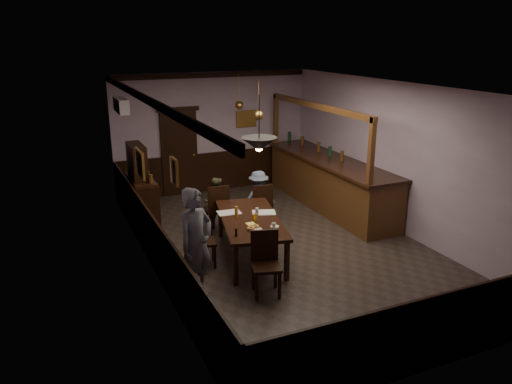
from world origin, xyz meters
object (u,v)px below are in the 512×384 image
person_seated_left (216,203)px  pendant_brass_far (239,105)px  pendant_iron (259,144)px  pendant_brass_mid (259,115)px  chair_near (266,260)px  chair_far_right (261,205)px  coffee_cup (274,225)px  soda_can (255,217)px  bar_counter (329,182)px  chair_far_left (218,207)px  chair_side (199,238)px  person_standing (196,244)px  dining_table (250,221)px  sideboard (141,193)px  person_seated_right (258,198)px

person_seated_left → pendant_brass_far: 2.59m
pendant_iron → pendant_brass_far: size_ratio=1.06×
pendant_brass_mid → chair_near: bearing=-112.1°
chair_far_right → coffee_cup: 1.83m
soda_can → bar_counter: (2.73, 1.94, -0.19)m
chair_far_left → chair_side: size_ratio=1.07×
person_standing → soda_can: person_standing is taller
pendant_iron → pendant_brass_mid: 2.58m
dining_table → coffee_cup: coffee_cup is taller
sideboard → bar_counter: bearing=-8.8°
chair_far_right → bar_counter: 2.13m
chair_far_right → coffee_cup: bearing=79.9°
person_seated_right → soda_can: size_ratio=9.81×
dining_table → pendant_iron: pendant_iron is taller
person_standing → bar_counter: bar_counter is taller
pendant_iron → chair_far_left: bearing=88.9°
dining_table → chair_side: chair_side is taller
dining_table → chair_near: (-0.30, -1.28, -0.14)m
person_standing → chair_far_right: bearing=17.3°
dining_table → sideboard: 2.84m
soda_can → pendant_iron: pendant_iron is taller
person_standing → sideboard: person_standing is taller
person_seated_right → pendant_brass_mid: 1.72m
chair_far_left → chair_near: size_ratio=1.02×
coffee_cup → sideboard: 3.44m
chair_near → chair_side: 1.46m
chair_far_left → pendant_brass_mid: pendant_brass_mid is taller
chair_near → person_seated_right: 2.90m
chair_near → sideboard: (-1.15, 3.73, 0.15)m
dining_table → sideboard: (-1.44, 2.44, 0.01)m
sideboard → chair_far_left: bearing=-40.4°
chair_near → pendant_brass_far: bearing=88.4°
chair_far_right → sideboard: sideboard is taller
soda_can → coffee_cup: bearing=-70.7°
chair_far_left → chair_near: 2.62m
pendant_brass_mid → person_standing: bearing=-130.4°
person_seated_right → soda_can: person_seated_right is taller
person_standing → coffee_cup: person_standing is taller
soda_can → pendant_brass_far: bearing=72.4°
chair_side → soda_can: bearing=-86.2°
dining_table → coffee_cup: bearing=-73.2°
person_standing → chair_near: bearing=-45.5°
dining_table → soda_can: soda_can is taller
person_standing → pendant_brass_far: pendant_brass_far is taller
dining_table → chair_side: size_ratio=2.51×
chair_far_left → pendant_brass_far: 2.78m
person_standing → pendant_iron: bearing=-18.6°
chair_far_right → chair_side: (-1.68, -1.12, -0.02)m
chair_far_left → chair_side: chair_far_left is taller
pendant_brass_far → person_standing: bearing=-120.0°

